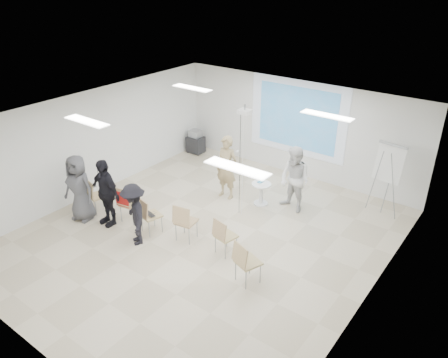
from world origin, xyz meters
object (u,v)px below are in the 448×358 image
Objects in this scene: audience_mid at (134,211)px; audience_left at (105,188)px; pedestal_table at (261,192)px; chair_right_far at (245,260)px; chair_far_left at (95,194)px; chair_left_mid at (128,202)px; chair_left_inner at (148,213)px; chair_right_inner at (223,234)px; av_cart at (196,142)px; audience_outer at (79,184)px; flipchart_easel at (389,163)px; chair_center at (184,220)px; player_right at (295,176)px; player_left at (227,164)px; laptop at (152,214)px.

audience_left is at bearing -154.48° from audience_mid.
pedestal_table is 0.67× the size of chair_right_far.
chair_left_mid is (1.07, 0.20, 0.01)m from chair_far_left.
chair_left_inner is at bearing -162.88° from chair_right_far.
chair_right_inner is (3.86, 0.53, -0.03)m from chair_far_left.
av_cart is (-1.62, 4.56, -0.20)m from chair_left_mid.
chair_left_inner is at bearing -116.40° from pedestal_table.
flipchart_easel is at bearing 27.25° from audience_outer.
chair_left_inner is 6.21m from flipchart_easel.
chair_far_left is at bearing 171.54° from audience_left.
chair_far_left is at bearing 178.71° from chair_center.
player_right is 2.11× the size of chair_left_inner.
chair_center reaches higher than chair_right_inner.
av_cart is (-3.84, 1.74, 0.02)m from pedestal_table.
flipchart_easel is (5.46, 4.69, 0.45)m from audience_left.
player_left reaches higher than chair_right_inner.
player_left is 5.95× the size of laptop.
flipchart_easel is (2.85, 1.51, 1.11)m from pedestal_table.
audience_outer is at bearing -125.08° from player_right.
audience_left is (-2.61, -3.18, 0.66)m from pedestal_table.
player_right is at bearing -112.71° from laptop.
laptop is (-2.94, 0.24, -0.07)m from chair_right_far.
audience_outer is (-2.30, -3.22, -0.04)m from player_left.
laptop is at bearing -116.89° from pedestal_table.
chair_right_far is (0.96, -0.54, 0.04)m from chair_right_inner.
chair_right_far is 0.56× the size of audience_mid.
chair_left_mid is at bearing 177.40° from chair_center.
chair_center is 0.49× the size of audience_outer.
chair_right_inner is at bearing 22.25° from chair_far_left.
player_right is 2.05× the size of chair_center.
player_left is 2.48× the size of av_cart.
chair_left_mid reaches higher than chair_right_far.
chair_far_left is 1.87m from chair_left_inner.
pedestal_table is 3.60m from chair_left_mid.
chair_far_left is 0.48× the size of audience_outer.
audience_outer is (-1.11, -0.61, 0.41)m from chair_left_mid.
chair_left_inner reaches higher than av_cart.
audience_left is (0.69, -0.16, 0.45)m from chair_far_left.
pedestal_table is 0.67× the size of chair_center.
flipchart_easel is (3.36, 4.12, 0.90)m from chair_center.
audience_left is at bearing -118.60° from player_left.
chair_right_far is (2.96, -0.14, 0.02)m from chair_left_inner.
chair_left_inner is at bearing -15.05° from chair_left_mid.
pedestal_table is 3.67m from audience_mid.
av_cart is (-2.45, 5.10, -0.49)m from audience_mid.
flipchart_easel is (6.18, 4.94, 0.48)m from audience_outer.
player_left reaches higher than av_cart.
chair_far_left is 0.60m from audience_outer.
pedestal_table is 2.66m from chair_center.
chair_right_inner is 0.46× the size of flipchart_easel.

